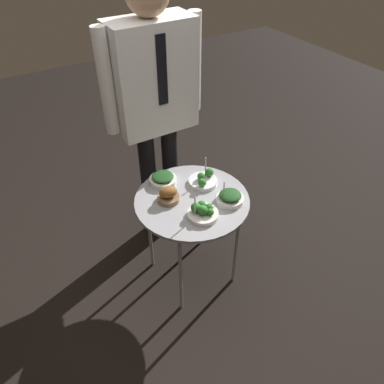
# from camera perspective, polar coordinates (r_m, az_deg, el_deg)

# --- Properties ---
(ground_plane) EXTENTS (8.00, 8.00, 0.00)m
(ground_plane) POSITION_cam_1_polar(r_m,az_deg,el_deg) (2.52, 0.00, -12.06)
(ground_plane) COLOR black
(serving_cart) EXTENTS (0.64, 0.64, 0.64)m
(serving_cart) POSITION_cam_1_polar(r_m,az_deg,el_deg) (2.09, 0.00, -2.04)
(serving_cart) COLOR #939399
(serving_cart) RESTS_ON ground_plane
(bowl_broccoli_back_right) EXTENTS (0.16, 0.16, 0.15)m
(bowl_broccoli_back_right) POSITION_cam_1_polar(r_m,az_deg,el_deg) (1.94, 1.61, -3.03)
(bowl_broccoli_back_right) COLOR silver
(bowl_broccoli_back_right) RESTS_ON serving_cart
(bowl_broccoli_center) EXTENTS (0.17, 0.17, 0.15)m
(bowl_broccoli_center) POSITION_cam_1_polar(r_m,az_deg,el_deg) (2.16, 1.77, 1.85)
(bowl_broccoli_center) COLOR silver
(bowl_broccoli_center) RESTS_ON serving_cart
(bowl_roast_front_right) EXTENTS (0.12, 0.12, 0.09)m
(bowl_roast_front_right) POSITION_cam_1_polar(r_m,az_deg,el_deg) (2.04, -3.62, -0.49)
(bowl_roast_front_right) COLOR brown
(bowl_roast_front_right) RESTS_ON serving_cart
(bowl_spinach_mid_left) EXTENTS (0.16, 0.16, 0.06)m
(bowl_spinach_mid_left) POSITION_cam_1_polar(r_m,az_deg,el_deg) (2.17, -4.46, 1.99)
(bowl_spinach_mid_left) COLOR white
(bowl_spinach_mid_left) RESTS_ON serving_cart
(bowl_spinach_back_left) EXTENTS (0.15, 0.15, 0.15)m
(bowl_spinach_back_left) POSITION_cam_1_polar(r_m,az_deg,el_deg) (2.04, 5.81, -0.84)
(bowl_spinach_back_left) COLOR white
(bowl_spinach_back_left) RESTS_ON serving_cart
(waiter_figure) EXTENTS (0.62, 0.23, 1.68)m
(waiter_figure) POSITION_cam_1_polar(r_m,az_deg,el_deg) (2.22, -5.83, 15.11)
(waiter_figure) COLOR black
(waiter_figure) RESTS_ON ground_plane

